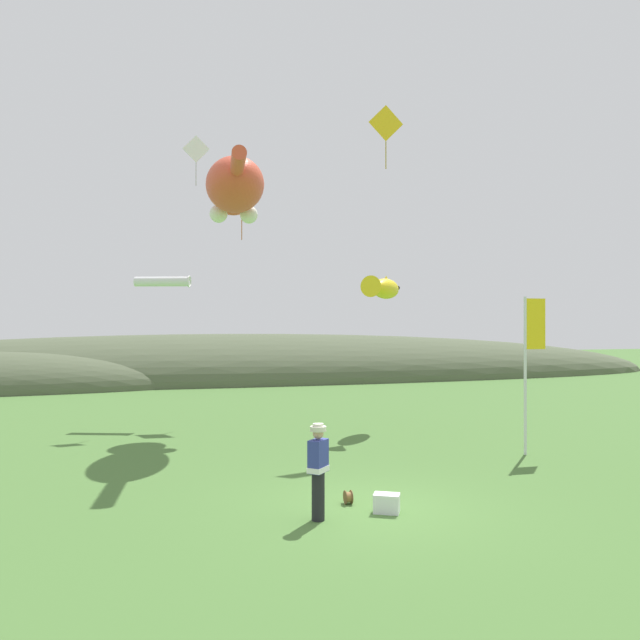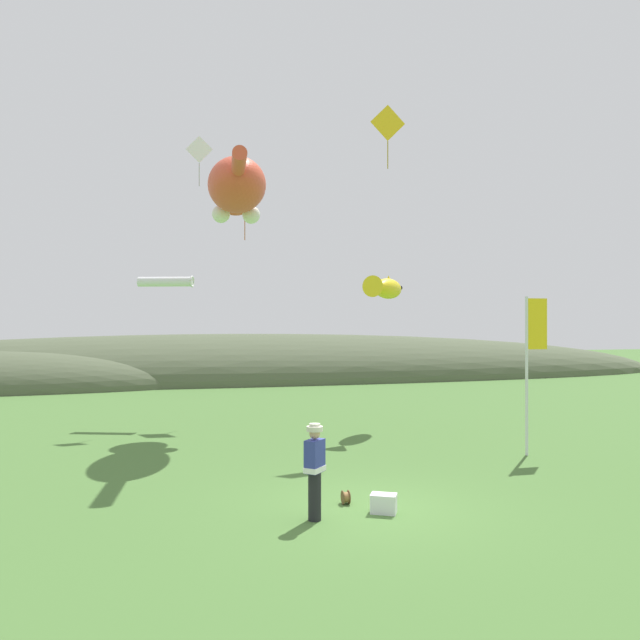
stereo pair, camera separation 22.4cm
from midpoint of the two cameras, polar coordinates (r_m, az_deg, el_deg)
ground_plane at (r=12.73m, az=4.06°, el=-16.80°), size 120.00×120.00×0.00m
distant_hill_ridge at (r=39.79m, az=-12.17°, el=-5.44°), size 62.23×12.75×5.78m
festival_attendant at (r=11.75m, az=-0.73°, el=-13.40°), size 0.47×0.49×1.77m
kite_spool at (r=12.95m, az=2.08°, el=-15.88°), size 0.14×0.27×0.27m
picnic_cooler at (r=12.44m, az=5.58°, el=-16.33°), size 0.58×0.51×0.36m
festival_banner_pole at (r=18.06m, az=18.32°, el=-2.70°), size 0.66×0.08×4.34m
kite_giant_cat at (r=21.36m, az=-8.13°, el=11.80°), size 2.16×6.66×2.02m
kite_fish_windsock at (r=21.72m, az=5.50°, el=2.92°), size 2.20×2.58×0.82m
kite_tube_streamer at (r=23.78m, az=-14.40°, el=3.43°), size 2.09×1.01×0.44m
kite_diamond_orange at (r=25.05m, az=-7.43°, el=10.92°), size 1.25×0.76×2.35m
kite_diamond_gold at (r=21.29m, az=5.73°, el=17.42°), size 1.18×0.05×2.08m
kite_diamond_white at (r=25.27m, az=-11.52°, el=15.03°), size 1.03×0.19×1.94m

